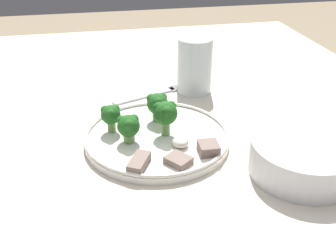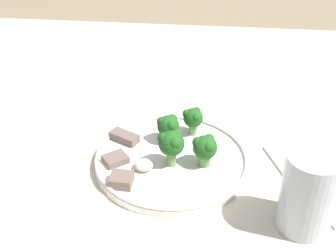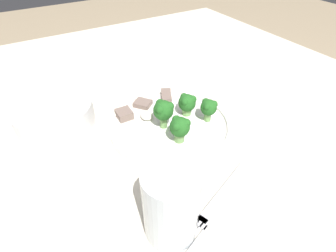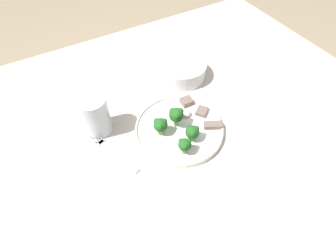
% 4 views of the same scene
% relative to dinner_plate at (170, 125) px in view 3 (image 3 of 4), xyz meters
% --- Properties ---
extents(table, '(1.38, 1.17, 0.71)m').
position_rel_dinner_plate_xyz_m(table, '(-0.02, -0.03, -0.08)').
color(table, beige).
rests_on(table, ground_plane).
extents(dinner_plate, '(0.25, 0.25, 0.02)m').
position_rel_dinner_plate_xyz_m(dinner_plate, '(0.00, 0.00, 0.00)').
color(dinner_plate, white).
rests_on(dinner_plate, table).
extents(fork, '(0.09, 0.19, 0.00)m').
position_rel_dinner_plate_xyz_m(fork, '(-0.19, 0.03, -0.01)').
color(fork, '#B2B2B7').
rests_on(fork, table).
extents(cream_bowl, '(0.16, 0.16, 0.05)m').
position_rel_dinner_plate_xyz_m(cream_bowl, '(0.13, 0.20, 0.02)').
color(cream_bowl, silver).
rests_on(cream_bowl, table).
extents(drinking_glass, '(0.07, 0.07, 0.12)m').
position_rel_dinner_plate_xyz_m(drinking_glass, '(-0.19, 0.12, 0.04)').
color(drinking_glass, silver).
rests_on(drinking_glass, table).
extents(broccoli_floret_near_rim_left, '(0.04, 0.04, 0.06)m').
position_rel_dinner_plate_xyz_m(broccoli_floret_near_rim_left, '(-0.00, 0.02, 0.04)').
color(broccoli_floret_near_rim_left, '#709E56').
rests_on(broccoli_floret_near_rim_left, dinner_plate).
extents(broccoli_floret_center_left, '(0.04, 0.04, 0.05)m').
position_rel_dinner_plate_xyz_m(broccoli_floret_center_left, '(0.01, -0.05, 0.03)').
color(broccoli_floret_center_left, '#709E56').
rests_on(broccoli_floret_center_left, dinner_plate).
extents(broccoli_floret_back_left, '(0.04, 0.04, 0.05)m').
position_rel_dinner_plate_xyz_m(broccoli_floret_back_left, '(-0.05, 0.01, 0.04)').
color(broccoli_floret_back_left, '#709E56').
rests_on(broccoli_floret_back_left, dinner_plate).
extents(broccoli_floret_front_left, '(0.03, 0.03, 0.05)m').
position_rel_dinner_plate_xyz_m(broccoli_floret_front_left, '(-0.03, -0.07, 0.04)').
color(broccoli_floret_front_left, '#709E56').
rests_on(broccoli_floret_front_left, dinner_plate).
extents(meat_slice_front_slice, '(0.03, 0.03, 0.02)m').
position_rel_dinner_plate_xyz_m(meat_slice_front_slice, '(0.07, 0.07, 0.01)').
color(meat_slice_front_slice, '#756056').
rests_on(meat_slice_front_slice, dinner_plate).
extents(meat_slice_middle_slice, '(0.05, 0.05, 0.01)m').
position_rel_dinner_plate_xyz_m(meat_slice_middle_slice, '(0.09, 0.02, 0.01)').
color(meat_slice_middle_slice, '#756056').
rests_on(meat_slice_middle_slice, dinner_plate).
extents(meat_slice_rear_slice, '(0.05, 0.04, 0.01)m').
position_rel_dinner_plate_xyz_m(meat_slice_rear_slice, '(0.08, -0.04, 0.01)').
color(meat_slice_rear_slice, '#756056').
rests_on(meat_slice_rear_slice, dinner_plate).
extents(sauce_dollop, '(0.03, 0.03, 0.02)m').
position_rel_dinner_plate_xyz_m(sauce_dollop, '(0.04, 0.03, 0.01)').
color(sauce_dollop, silver).
rests_on(sauce_dollop, dinner_plate).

